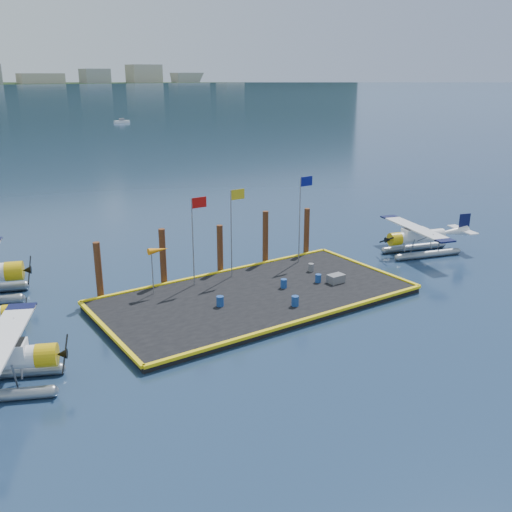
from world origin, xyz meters
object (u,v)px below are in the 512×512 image
(drum_4, at_px, (311,267))
(crate, at_px, (336,279))
(drum_0, at_px, (220,301))
(piling_2, at_px, (220,251))
(windsock, at_px, (158,251))
(flagpole_yellow, at_px, (234,220))
(flagpole_blue, at_px, (302,207))
(piling_4, at_px, (307,233))
(drum_3, at_px, (295,301))
(piling_1, at_px, (163,259))
(drum_2, at_px, (318,278))
(piling_3, at_px, (265,239))
(seaplane_d, at_px, (418,239))
(piling_0, at_px, (99,272))
(drum_1, at_px, (284,283))
(flagpole_red, at_px, (195,228))

(drum_4, height_order, crate, drum_4)
(drum_0, xyz_separation_m, piling_2, (3.44, 5.84, 1.18))
(crate, relative_size, windsock, 0.36)
(drum_0, relative_size, crate, 0.57)
(crate, relative_size, flagpole_yellow, 0.18)
(flagpole_blue, distance_m, piling_4, 3.61)
(drum_3, height_order, piling_1, piling_1)
(drum_2, distance_m, flagpole_yellow, 7.10)
(piling_3, xyz_separation_m, piling_4, (4.00, 0.00, -0.15))
(piling_4, bearing_deg, windsock, -173.25)
(windsock, height_order, piling_4, piling_4)
(drum_0, bearing_deg, piling_2, 59.46)
(seaplane_d, height_order, drum_3, seaplane_d)
(flagpole_yellow, height_order, piling_0, flagpole_yellow)
(drum_0, distance_m, drum_4, 9.04)
(drum_1, bearing_deg, drum_4, 23.63)
(piling_2, bearing_deg, seaplane_d, -15.91)
(drum_1, distance_m, piling_0, 12.11)
(seaplane_d, height_order, flagpole_blue, flagpole_blue)
(windsock, bearing_deg, drum_3, -48.69)
(drum_1, relative_size, flagpole_red, 0.10)
(drum_3, relative_size, flagpole_yellow, 0.10)
(seaplane_d, height_order, piling_4, piling_4)
(flagpole_blue, relative_size, windsock, 2.08)
(flagpole_red, relative_size, piling_0, 1.50)
(drum_1, distance_m, piling_3, 6.09)
(drum_0, distance_m, piling_2, 6.88)
(seaplane_d, relative_size, drum_4, 15.05)
(crate, distance_m, windsock, 12.23)
(drum_3, bearing_deg, crate, 19.66)
(drum_2, xyz_separation_m, flagpole_red, (-7.12, 4.33, 3.71))
(seaplane_d, bearing_deg, piling_2, 89.29)
(drum_2, relative_size, drum_4, 0.99)
(flagpole_yellow, distance_m, piling_1, 5.52)
(drum_3, distance_m, piling_0, 12.69)
(piling_4, bearing_deg, flagpole_blue, -138.42)
(piling_2, bearing_deg, drum_1, -72.41)
(crate, relative_size, flagpole_blue, 0.17)
(flagpole_red, distance_m, windsock, 2.97)
(seaplane_d, distance_m, drum_0, 19.47)
(flagpole_yellow, bearing_deg, drum_2, -46.43)
(drum_3, xyz_separation_m, windsock, (-5.96, 6.79, 2.51))
(flagpole_yellow, bearing_deg, piling_2, 97.21)
(drum_0, height_order, piling_4, piling_4)
(drum_2, bearing_deg, flagpole_blue, 66.62)
(drum_3, height_order, piling_3, piling_3)
(piling_4, bearing_deg, drum_2, -121.79)
(drum_3, distance_m, piling_4, 11.36)
(flagpole_blue, distance_m, piling_3, 3.72)
(flagpole_red, height_order, piling_1, flagpole_red)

